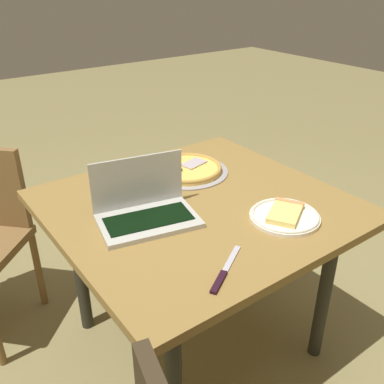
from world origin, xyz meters
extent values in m
plane|color=olive|center=(0.00, 0.00, 0.00)|extent=(12.00, 12.00, 0.00)
cube|color=olive|center=(0.00, 0.00, 0.71)|extent=(1.04, 1.09, 0.03)
cylinder|color=#2C2B21|center=(-0.38, -0.38, 0.35)|extent=(0.06, 0.06, 0.69)
cylinder|color=#2C2B21|center=(0.38, -0.38, 0.35)|extent=(0.06, 0.06, 0.69)
cylinder|color=#2C2B21|center=(0.38, 0.38, 0.35)|extent=(0.06, 0.06, 0.69)
cube|color=#B8B9B0|center=(-0.02, 0.23, 0.74)|extent=(0.29, 0.39, 0.02)
cube|color=black|center=(-0.02, 0.23, 0.75)|extent=(0.20, 0.33, 0.00)
cube|color=#B8B9B0|center=(0.09, 0.21, 0.84)|extent=(0.08, 0.34, 0.20)
cube|color=silver|center=(0.09, 0.21, 0.84)|extent=(0.07, 0.31, 0.17)
cylinder|color=white|center=(-0.29, -0.18, 0.73)|extent=(0.26, 0.26, 0.01)
torus|color=white|center=(-0.29, -0.18, 0.74)|extent=(0.25, 0.25, 0.01)
cube|color=#ECCE6B|center=(-0.29, -0.18, 0.75)|extent=(0.17, 0.19, 0.02)
cube|color=tan|center=(-0.25, -0.25, 0.75)|extent=(0.10, 0.07, 0.03)
cylinder|color=#9B999C|center=(0.26, -0.13, 0.73)|extent=(0.37, 0.37, 0.01)
cylinder|color=#F1C054|center=(0.26, -0.13, 0.74)|extent=(0.31, 0.31, 0.02)
torus|color=#B98D3F|center=(0.26, -0.13, 0.75)|extent=(0.32, 0.32, 0.02)
cube|color=#BDB1B8|center=(0.27, -0.18, 0.75)|extent=(0.09, 0.13, 0.00)
cube|color=black|center=(0.23, -0.02, 0.76)|extent=(0.06, 0.14, 0.01)
cube|color=#B3B1C1|center=(-0.37, 0.15, 0.73)|extent=(0.11, 0.17, 0.00)
cube|color=black|center=(-0.43, 0.24, 0.73)|extent=(0.07, 0.10, 0.01)
cylinder|color=brown|center=(0.66, 0.49, 0.21)|extent=(0.03, 0.03, 0.42)
camera|label=1|loc=(-1.17, 0.89, 1.54)|focal=40.21mm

